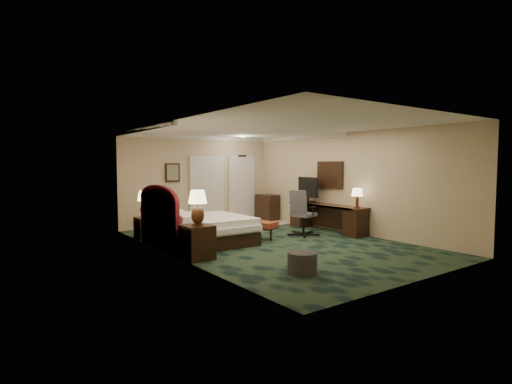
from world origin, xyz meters
TOP-DOWN VIEW (x-y plane):
  - floor at (0.00, 0.00)m, footprint 5.00×7.50m
  - ceiling at (0.00, 0.00)m, footprint 5.00×7.50m
  - wall_back at (0.00, 3.75)m, footprint 5.00×0.00m
  - wall_front at (0.00, -3.75)m, footprint 5.00×0.00m
  - wall_left at (-2.50, 0.00)m, footprint 0.00×7.50m
  - wall_right at (2.50, 0.00)m, footprint 0.00×7.50m
  - crown_molding at (0.00, 0.00)m, footprint 5.00×7.50m
  - tile_patch at (0.90, 2.90)m, footprint 3.20×1.70m
  - headboard at (-2.44, 1.00)m, footprint 0.12×2.00m
  - entry_door at (1.55, 3.72)m, footprint 1.02×0.06m
  - closet_doors at (0.25, 3.71)m, footprint 1.20×0.06m
  - wall_art at (-0.90, 3.71)m, footprint 0.45×0.06m
  - wall_mirror at (2.46, 0.60)m, footprint 0.05×0.95m
  - bed at (-1.41, 0.84)m, footprint 1.97×1.83m
  - nightstand_near at (-2.21, -0.37)m, footprint 0.53×0.61m
  - nightstand_far at (-2.27, 2.32)m, footprint 0.43×0.49m
  - lamp_near at (-2.20, -0.39)m, footprint 0.46×0.46m
  - lamp_far at (-2.27, 2.31)m, footprint 0.42×0.42m
  - bed_bench at (-0.08, 0.80)m, footprint 0.86×1.38m
  - ottoman at (-1.25, -2.35)m, footprint 0.56×0.56m
  - desk at (2.20, 0.46)m, footprint 0.55×2.56m
  - tv at (2.16, 1.17)m, footprint 0.24×0.95m
  - desk_lamp at (2.20, -0.60)m, footprint 0.32×0.32m
  - desk_chair at (1.21, 0.31)m, footprint 0.84×0.81m
  - minibar at (2.23, 3.20)m, footprint 0.44×0.80m

SIDE VIEW (x-z plane):
  - floor at x=0.00m, z-range 0.00..0.00m
  - tile_patch at x=0.90m, z-range 0.00..0.01m
  - ottoman at x=-1.25m, z-range 0.00..0.36m
  - bed_bench at x=-0.08m, z-range 0.00..0.44m
  - nightstand_far at x=-2.27m, z-range 0.00..0.53m
  - bed at x=-1.41m, z-range 0.00..0.63m
  - nightstand_near at x=-2.21m, z-range 0.00..0.67m
  - desk at x=2.20m, z-range 0.00..0.74m
  - minibar at x=2.23m, z-range 0.00..0.84m
  - desk_chair at x=1.21m, z-range 0.00..1.19m
  - headboard at x=-2.44m, z-range 0.00..1.40m
  - lamp_far at x=-2.27m, z-range 0.53..1.19m
  - desk_lamp at x=2.20m, z-range 0.74..1.25m
  - lamp_near at x=-2.20m, z-range 0.67..1.35m
  - entry_door at x=1.55m, z-range -0.04..2.14m
  - closet_doors at x=0.25m, z-range 0.00..2.10m
  - tv at x=2.16m, z-range 0.74..1.47m
  - wall_back at x=0.00m, z-range 0.00..2.70m
  - wall_front at x=0.00m, z-range 0.00..2.70m
  - wall_left at x=-2.50m, z-range 0.00..2.70m
  - wall_right at x=2.50m, z-range 0.00..2.70m
  - wall_mirror at x=2.46m, z-range 1.18..1.93m
  - wall_art at x=-0.90m, z-range 1.33..1.88m
  - crown_molding at x=0.00m, z-range 2.60..2.70m
  - ceiling at x=0.00m, z-range 2.70..2.70m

